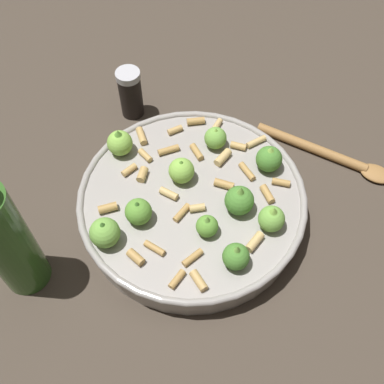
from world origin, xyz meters
The scene contains 5 objects.
ground_plane centered at (0.00, 0.00, 0.00)m, with size 2.40×2.40×0.00m, color #42382D.
cooking_pan centered at (0.00, 0.00, 0.03)m, with size 0.34×0.34×0.10m.
pepper_shaker centered at (-0.15, -0.19, 0.05)m, with size 0.04×0.04×0.09m.
olive_oil_bottle centered at (0.19, -0.17, 0.10)m, with size 0.06×0.06×0.25m.
wooden_spoon centered at (-0.20, 0.17, 0.01)m, with size 0.04×0.24×0.02m.
Camera 1 is at (0.34, 0.16, 0.61)m, focal length 43.14 mm.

